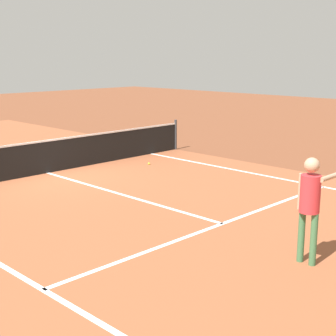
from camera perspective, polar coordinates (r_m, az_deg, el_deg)
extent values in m
plane|color=brown|center=(14.90, -13.44, -0.55)|extent=(60.00, 60.00, 0.00)
cube|color=#9E5433|center=(14.90, -13.44, -0.55)|extent=(10.62, 24.40, 0.00)
cube|color=white|center=(8.03, -15.66, -12.08)|extent=(0.10, 11.89, 0.01)
cube|color=white|center=(13.77, 15.40, -1.71)|extent=(0.10, 11.89, 0.01)
cube|color=white|center=(10.22, 6.17, -6.27)|extent=(8.22, 0.10, 0.01)
cube|color=white|center=(12.37, -5.51, -2.91)|extent=(0.10, 6.40, 0.01)
cylinder|color=#33383D|center=(18.11, 0.86, 3.79)|extent=(0.09, 0.09, 1.07)
cube|color=black|center=(14.81, -13.52, 1.16)|extent=(10.63, 0.02, 0.91)
cube|color=white|center=(14.72, -13.62, 2.99)|extent=(10.63, 0.03, 0.05)
cylinder|color=#3F7247|center=(8.52, 14.82, -7.47)|extent=(0.11, 0.11, 0.86)
cylinder|color=#3F7247|center=(8.42, 16.12, -7.79)|extent=(0.11, 0.11, 0.86)
cylinder|color=red|center=(8.25, 15.76, -2.83)|extent=(0.32, 0.32, 0.61)
sphere|color=tan|center=(8.15, 15.95, 0.31)|extent=(0.24, 0.24, 0.24)
cylinder|color=tan|center=(8.33, 14.75, -2.56)|extent=(0.08, 0.08, 0.59)
cylinder|color=tan|center=(8.37, 17.87, -0.96)|extent=(0.59, 0.09, 0.08)
sphere|color=#CCE033|center=(15.62, -2.17, 0.50)|extent=(0.07, 0.07, 0.07)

